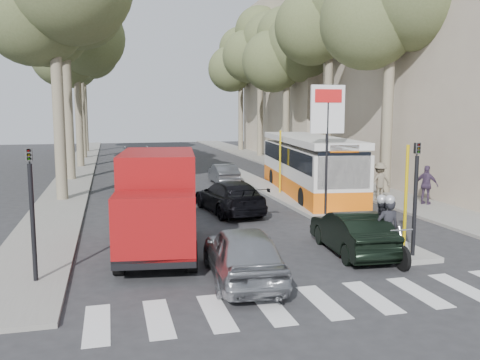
% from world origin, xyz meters
% --- Properties ---
extents(ground, '(120.00, 120.00, 0.00)m').
position_xyz_m(ground, '(0.00, 0.00, 0.00)').
color(ground, '#28282B').
rests_on(ground, ground).
extents(sidewalk_right, '(3.20, 70.00, 0.12)m').
position_xyz_m(sidewalk_right, '(8.60, 25.00, 0.06)').
color(sidewalk_right, gray).
rests_on(sidewalk_right, ground).
extents(median_left, '(2.40, 64.00, 0.12)m').
position_xyz_m(median_left, '(-8.00, 28.00, 0.06)').
color(median_left, gray).
rests_on(median_left, ground).
extents(traffic_island, '(1.50, 26.00, 0.16)m').
position_xyz_m(traffic_island, '(3.25, 11.00, 0.08)').
color(traffic_island, gray).
rests_on(traffic_island, ground).
extents(building_near, '(11.00, 18.00, 18.00)m').
position_xyz_m(building_near, '(15.50, 12.00, 9.00)').
color(building_near, '#B0A38C').
rests_on(building_near, ground).
extents(building_far, '(11.00, 20.00, 16.00)m').
position_xyz_m(building_far, '(15.50, 34.00, 8.00)').
color(building_far, '#B7A88E').
rests_on(building_far, ground).
extents(billboard, '(1.50, 12.10, 5.60)m').
position_xyz_m(billboard, '(3.25, 5.00, 3.70)').
color(billboard, yellow).
rests_on(billboard, ground).
extents(traffic_light_island, '(0.16, 0.41, 3.60)m').
position_xyz_m(traffic_light_island, '(3.25, -1.50, 2.49)').
color(traffic_light_island, black).
rests_on(traffic_light_island, ground).
extents(traffic_light_left, '(0.16, 0.41, 3.60)m').
position_xyz_m(traffic_light_left, '(-7.60, -1.00, 2.49)').
color(traffic_light_left, black).
rests_on(traffic_light_left, ground).
extents(tree_l_b, '(7.40, 7.20, 14.88)m').
position_xyz_m(tree_l_b, '(-7.97, 20.11, 11.07)').
color(tree_l_b, '#6B604C').
rests_on(tree_l_b, ground).
extents(tree_l_c, '(7.40, 7.20, 13.71)m').
position_xyz_m(tree_l_c, '(-7.77, 28.11, 10.04)').
color(tree_l_c, '#6B604C').
rests_on(tree_l_c, ground).
extents(tree_l_d, '(7.40, 7.20, 15.66)m').
position_xyz_m(tree_l_d, '(-7.87, 36.11, 11.76)').
color(tree_l_d, '#6B604C').
rests_on(tree_l_d, ground).
extents(tree_l_e, '(7.40, 7.20, 14.49)m').
position_xyz_m(tree_l_e, '(-7.97, 44.11, 10.73)').
color(tree_l_e, '#6B604C').
rests_on(tree_l_e, ground).
extents(tree_r_b, '(7.40, 7.20, 15.27)m').
position_xyz_m(tree_r_b, '(9.23, 18.11, 11.42)').
color(tree_r_b, '#6B604C').
rests_on(tree_r_b, ground).
extents(tree_r_c, '(7.40, 7.20, 13.32)m').
position_xyz_m(tree_r_c, '(9.03, 26.11, 9.69)').
color(tree_r_c, '#6B604C').
rests_on(tree_r_c, ground).
extents(tree_r_d, '(7.40, 7.20, 14.88)m').
position_xyz_m(tree_r_d, '(9.13, 34.11, 11.07)').
color(tree_r_d, '#6B604C').
rests_on(tree_r_d, ground).
extents(tree_r_e, '(7.40, 7.20, 14.10)m').
position_xyz_m(tree_r_e, '(9.23, 42.11, 10.38)').
color(tree_r_e, '#6B604C').
rests_on(tree_r_e, ground).
extents(silver_hatchback, '(2.11, 4.56, 1.51)m').
position_xyz_m(silver_hatchback, '(-2.25, -2.00, 0.76)').
color(silver_hatchback, '#96989D').
rests_on(silver_hatchback, ground).
extents(dark_hatchback, '(1.76, 4.28, 1.38)m').
position_xyz_m(dark_hatchback, '(1.80, -0.31, 0.69)').
color(dark_hatchback, black).
rests_on(dark_hatchback, ground).
extents(queue_car_a, '(2.19, 4.33, 1.18)m').
position_xyz_m(queue_car_a, '(-2.74, 11.19, 0.59)').
color(queue_car_a, '#474B4F').
rests_on(queue_car_a, ground).
extents(queue_car_b, '(2.63, 5.24, 1.46)m').
position_xyz_m(queue_car_b, '(-0.50, 7.00, 0.73)').
color(queue_car_b, black).
rests_on(queue_car_b, ground).
extents(queue_car_c, '(2.29, 4.58, 1.50)m').
position_xyz_m(queue_car_c, '(-3.50, 14.80, 0.75)').
color(queue_car_c, '#979B9E').
rests_on(queue_car_c, ground).
extents(queue_car_d, '(1.38, 3.84, 1.26)m').
position_xyz_m(queue_car_d, '(1.26, 16.07, 0.63)').
color(queue_car_d, '#4E5156').
rests_on(queue_car_d, ground).
extents(queue_car_e, '(2.17, 4.95, 1.41)m').
position_xyz_m(queue_car_e, '(-4.13, 14.59, 0.71)').
color(queue_car_e, black).
rests_on(queue_car_e, ground).
extents(red_truck, '(3.01, 6.25, 3.21)m').
position_xyz_m(red_truck, '(-4.17, 1.36, 1.70)').
color(red_truck, black).
rests_on(red_truck, ground).
extents(city_bus, '(4.17, 12.39, 3.20)m').
position_xyz_m(city_bus, '(4.80, 10.89, 1.69)').
color(city_bus, orange).
rests_on(city_bus, ground).
extents(motorcycle, '(0.88, 2.42, 2.06)m').
position_xyz_m(motorcycle, '(2.41, -1.24, 0.94)').
color(motorcycle, black).
rests_on(motorcycle, ground).
extents(pedestrian_near, '(1.06, 1.20, 1.86)m').
position_xyz_m(pedestrian_near, '(8.90, 6.08, 1.05)').
color(pedestrian_near, '#463550').
rests_on(pedestrian_near, sidewalk_right).
extents(pedestrian_far, '(1.22, 0.57, 1.87)m').
position_xyz_m(pedestrian_far, '(7.34, 7.69, 1.06)').
color(pedestrian_far, '#716855').
rests_on(pedestrian_far, sidewalk_right).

